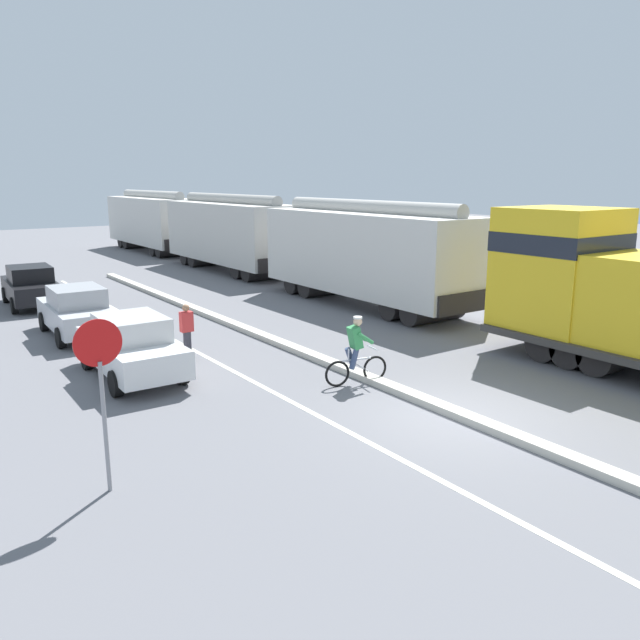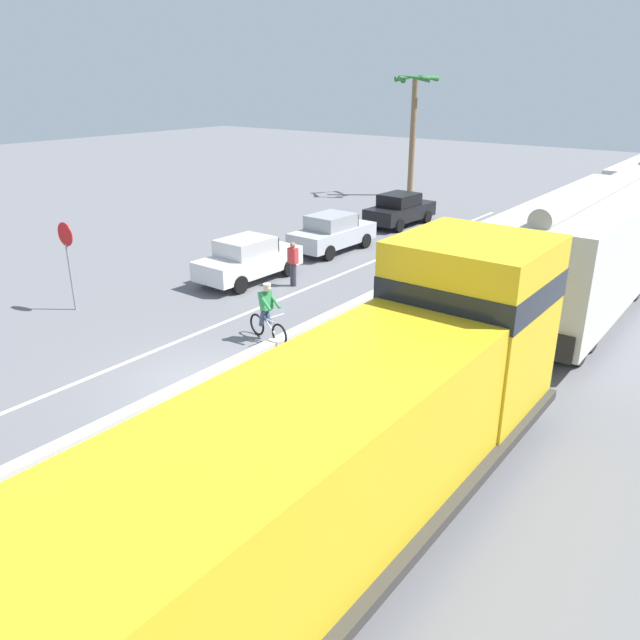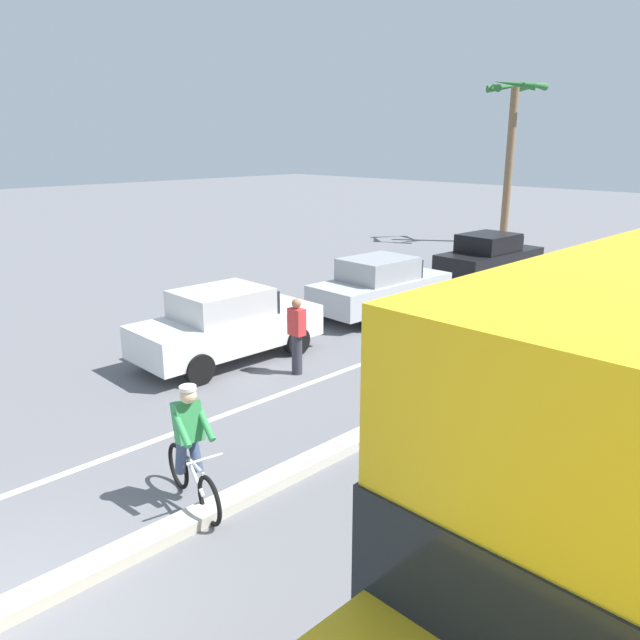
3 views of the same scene
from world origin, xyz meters
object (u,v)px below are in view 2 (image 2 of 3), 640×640
at_px(parked_car_white, 248,259).
at_px(palm_tree_near, 414,108).
at_px(parked_car_silver, 332,233).
at_px(locomotive, 373,423).
at_px(parked_car_black, 400,209).
at_px(hopper_car_lead, 587,251).
at_px(stop_sign, 67,249).
at_px(pedestrian_by_cars, 293,263).
at_px(cyclist, 267,313).

xyz_separation_m(parked_car_white, palm_tree_near, (-4.01, 19.10, 4.44)).
relative_size(parked_car_silver, palm_tree_near, 0.58).
bearing_deg(locomotive, parked_car_black, 119.15).
xyz_separation_m(hopper_car_lead, parked_car_white, (-10.81, -3.73, -1.26)).
relative_size(stop_sign, palm_tree_near, 0.39).
bearing_deg(pedestrian_by_cars, hopper_car_lead, 19.65).
xyz_separation_m(parked_car_white, pedestrian_by_cars, (1.73, 0.49, 0.03)).
xyz_separation_m(parked_car_silver, cyclist, (4.29, -9.03, 0.00)).
bearing_deg(palm_tree_near, pedestrian_by_cars, -72.86).
distance_m(hopper_car_lead, cyclist, 10.03).
bearing_deg(parked_car_white, stop_sign, -112.52).
distance_m(locomotive, parked_car_black, 22.62).
bearing_deg(stop_sign, parked_car_silver, 77.74).
xyz_separation_m(locomotive, cyclist, (-6.50, 4.63, -0.98)).
height_order(palm_tree_near, pedestrian_by_cars, palm_tree_near).
relative_size(parked_car_black, cyclist, 2.49).
distance_m(hopper_car_lead, stop_sign, 16.20).
distance_m(parked_car_black, pedestrian_by_cars, 11.00).
bearing_deg(parked_car_black, parked_car_white, -89.01).
height_order(parked_car_silver, palm_tree_near, palm_tree_near).
distance_m(parked_car_silver, parked_car_black, 6.08).
relative_size(parked_car_silver, cyclist, 2.48).
bearing_deg(parked_car_silver, hopper_car_lead, -7.93).
xyz_separation_m(parked_car_silver, palm_tree_near, (-4.02, 13.86, 4.44)).
bearing_deg(cyclist, parked_car_white, 138.65).
bearing_deg(pedestrian_by_cars, parked_car_white, -164.23).
relative_size(hopper_car_lead, parked_car_black, 2.48).
distance_m(locomotive, palm_tree_near, 31.45).
bearing_deg(cyclist, hopper_car_lead, 49.16).
height_order(parked_car_silver, cyclist, cyclist).
relative_size(hopper_car_lead, parked_car_silver, 2.50).
bearing_deg(hopper_car_lead, parked_car_black, 145.44).
bearing_deg(palm_tree_near, parked_car_white, -78.16).
bearing_deg(parked_car_black, pedestrian_by_cars, -79.90).
distance_m(hopper_car_lead, pedestrian_by_cars, 9.72).
bearing_deg(parked_car_white, pedestrian_by_cars, 15.77).
height_order(parked_car_white, palm_tree_near, palm_tree_near).
bearing_deg(locomotive, palm_tree_near, 118.30).
bearing_deg(stop_sign, hopper_car_lead, 35.59).
height_order(parked_car_black, pedestrian_by_cars, same).
relative_size(parked_car_white, pedestrian_by_cars, 2.61).
distance_m(parked_car_white, pedestrian_by_cars, 1.80).
bearing_deg(pedestrian_by_cars, parked_car_black, 100.10).
bearing_deg(parked_car_silver, pedestrian_by_cars, -70.11).
bearing_deg(palm_tree_near, parked_car_black, -63.93).
bearing_deg(pedestrian_by_cars, locomotive, -44.47).
bearing_deg(parked_car_black, locomotive, -60.85).
distance_m(parked_car_silver, cyclist, 10.00).
distance_m(hopper_car_lead, parked_car_silver, 10.98).
height_order(cyclist, pedestrian_by_cars, cyclist).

